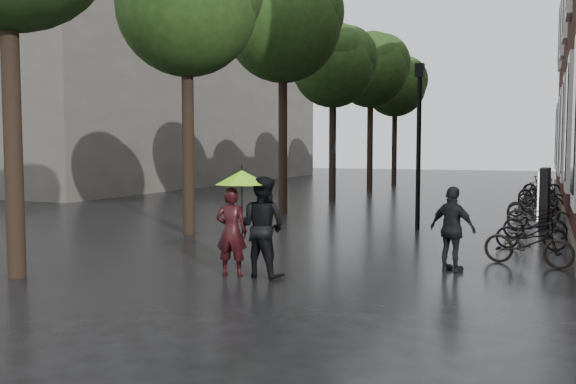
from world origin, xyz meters
The scene contains 11 objects.
ground centered at (0.00, 0.00, 0.00)m, with size 120.00×120.00×0.00m, color black.
bg_building centered at (-22.00, 28.00, 7.00)m, with size 16.00×30.00×14.00m, color #47423D.
street_trees centered at (-3.99, 15.91, 6.34)m, with size 4.33×34.03×8.91m.
person_burgundy centered at (-0.46, 2.67, 0.82)m, with size 0.60×0.39×1.64m, color black.
person_black centered at (0.11, 2.82, 0.92)m, with size 0.90×0.70×1.85m, color black.
lime_umbrella centered at (-0.27, 2.73, 1.82)m, with size 1.03×1.03×1.52m.
pedestrian_walking centered at (3.25, 4.64, 0.82)m, with size 0.96×0.40×1.63m, color black.
parked_bicycles centered at (4.63, 15.74, 0.45)m, with size 1.98×20.70×1.03m.
ad_lightbox centered at (4.83, 12.44, 0.89)m, with size 0.27×1.17×1.77m.
lamp_post centered at (1.47, 10.39, 2.88)m, with size 0.24×0.24×4.75m.
cycle_sign centered at (-3.32, 17.03, 1.72)m, with size 0.14×0.47×2.60m.
Camera 1 is at (4.84, -7.19, 2.36)m, focal length 38.00 mm.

